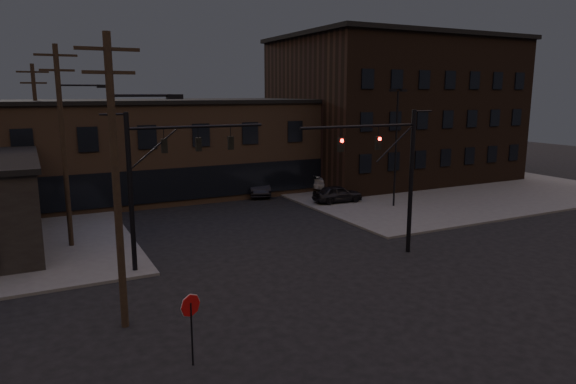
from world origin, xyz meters
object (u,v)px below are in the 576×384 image
(stop_sign, at_px, (191,313))
(parked_car_lot_a, at_px, (337,194))
(traffic_signal_far, at_px, (156,172))
(car_crossing, at_px, (258,186))
(traffic_signal_near, at_px, (395,167))
(parked_car_lot_b, at_px, (335,180))

(stop_sign, xyz_separation_m, parked_car_lot_a, (17.77, 19.14, -1.00))
(traffic_signal_far, xyz_separation_m, parked_car_lot_a, (16.49, 9.15, -4.17))
(stop_sign, bearing_deg, car_crossing, 62.08)
(traffic_signal_far, distance_m, car_crossing, 20.17)
(traffic_signal_near, xyz_separation_m, traffic_signal_far, (-12.07, 3.50, 0.08))
(traffic_signal_far, distance_m, parked_car_lot_b, 24.56)
(traffic_signal_far, relative_size, parked_car_lot_a, 1.97)
(parked_car_lot_a, xyz_separation_m, car_crossing, (-4.27, 6.33, -0.02))
(traffic_signal_far, xyz_separation_m, car_crossing, (12.22, 15.49, -4.19))
(stop_sign, bearing_deg, traffic_signal_near, 25.90)
(traffic_signal_far, distance_m, stop_sign, 10.55)
(traffic_signal_far, bearing_deg, traffic_signal_near, -16.17)
(traffic_signal_near, height_order, parked_car_lot_a, traffic_signal_near)
(traffic_signal_near, bearing_deg, traffic_signal_far, 163.83)
(traffic_signal_near, distance_m, traffic_signal_far, 12.57)
(stop_sign, distance_m, car_crossing, 28.84)
(traffic_signal_near, distance_m, car_crossing, 19.43)
(traffic_signal_near, bearing_deg, parked_car_lot_a, 70.75)
(traffic_signal_far, relative_size, stop_sign, 3.23)
(traffic_signal_near, xyz_separation_m, car_crossing, (0.14, 18.99, -4.11))
(parked_car_lot_a, distance_m, car_crossing, 7.64)
(parked_car_lot_b, distance_m, car_crossing, 7.41)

